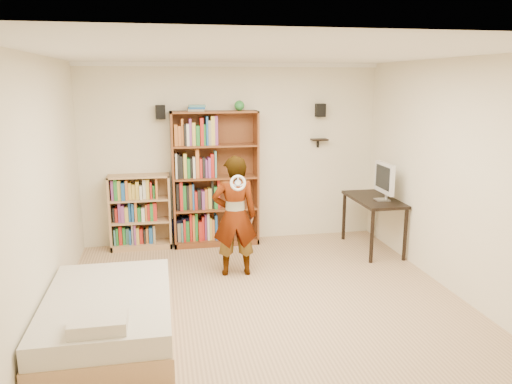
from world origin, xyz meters
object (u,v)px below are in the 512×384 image
at_px(tall_bookshelf, 215,179).
at_px(person, 235,216).
at_px(daybed, 108,311).
at_px(computer_desk, 373,224).
at_px(low_bookshelf, 140,212).

height_order(tall_bookshelf, person, tall_bookshelf).
relative_size(daybed, person, 1.19).
xyz_separation_m(computer_desk, person, (-2.13, -0.57, 0.38)).
distance_m(low_bookshelf, daybed, 2.69).
bearing_deg(daybed, tall_bookshelf, 63.04).
distance_m(tall_bookshelf, computer_desk, 2.42).
xyz_separation_m(low_bookshelf, daybed, (-0.23, -2.67, -0.28)).
relative_size(low_bookshelf, person, 0.71).
bearing_deg(low_bookshelf, person, -46.57).
bearing_deg(low_bookshelf, daybed, -94.91).
xyz_separation_m(low_bookshelf, person, (1.22, -1.28, 0.22)).
bearing_deg(tall_bookshelf, daybed, -116.96).
relative_size(tall_bookshelf, daybed, 1.09).
height_order(low_bookshelf, computer_desk, low_bookshelf).
relative_size(tall_bookshelf, computer_desk, 1.76).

